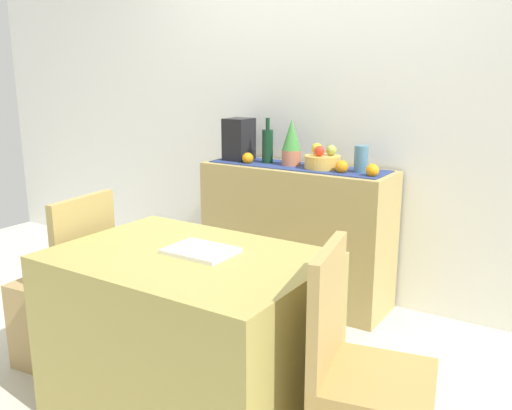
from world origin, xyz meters
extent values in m
cube|color=beige|center=(0.00, 0.00, -0.01)|extent=(6.40, 6.40, 0.02)
cube|color=silver|center=(0.00, 1.18, 1.35)|extent=(6.40, 0.06, 2.70)
cube|color=tan|center=(0.01, 0.92, 0.45)|extent=(1.24, 0.42, 0.89)
cube|color=navy|center=(0.01, 0.92, 0.90)|extent=(1.17, 0.32, 0.01)
cylinder|color=gold|center=(0.18, 0.92, 0.94)|extent=(0.22, 0.22, 0.08)
sphere|color=gold|center=(0.13, 0.96, 1.01)|extent=(0.07, 0.07, 0.07)
sphere|color=#98AD43|center=(0.23, 0.95, 1.01)|extent=(0.06, 0.06, 0.06)
sphere|color=red|center=(0.18, 0.88, 1.01)|extent=(0.06, 0.06, 0.06)
cylinder|color=#11331D|center=(-0.21, 0.92, 1.01)|extent=(0.07, 0.07, 0.22)
cylinder|color=#11331D|center=(-0.21, 0.92, 1.16)|extent=(0.03, 0.03, 0.08)
cube|color=black|center=(-0.44, 0.92, 1.04)|extent=(0.16, 0.18, 0.29)
cylinder|color=teal|center=(0.44, 0.92, 0.98)|extent=(0.08, 0.08, 0.16)
cylinder|color=#B3694B|center=(-0.04, 0.92, 0.95)|extent=(0.12, 0.12, 0.10)
cone|color=#3B8038|center=(-0.04, 0.92, 1.09)|extent=(0.12, 0.12, 0.20)
sphere|color=orange|center=(0.54, 0.84, 0.93)|extent=(0.08, 0.08, 0.08)
sphere|color=orange|center=(0.34, 0.85, 0.93)|extent=(0.08, 0.08, 0.08)
sphere|color=orange|center=(-0.32, 0.84, 0.93)|extent=(0.07, 0.07, 0.07)
cube|color=#A5964C|center=(0.23, -0.45, 0.37)|extent=(1.12, 0.79, 0.74)
cube|color=white|center=(0.27, -0.40, 0.75)|extent=(0.28, 0.21, 0.02)
cube|color=#A28451|center=(-0.61, -0.45, 0.23)|extent=(0.44, 0.44, 0.45)
cube|color=#A58D4E|center=(-0.43, -0.43, 0.68)|extent=(0.08, 0.40, 0.45)
cube|color=tan|center=(0.89, -0.48, 0.68)|extent=(0.12, 0.40, 0.45)
camera|label=1|loc=(1.64, -2.10, 1.47)|focal=38.23mm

